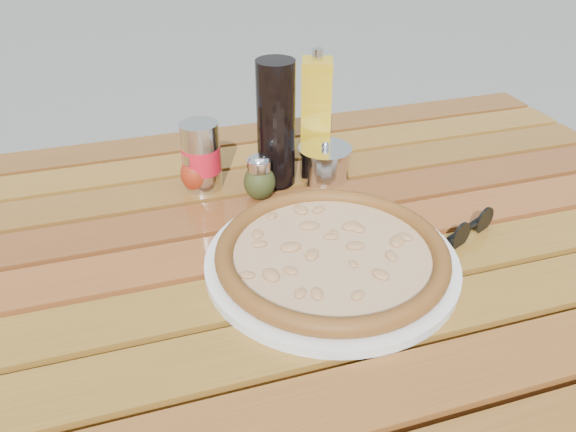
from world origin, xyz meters
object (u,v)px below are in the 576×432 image
object	(u,v)px
pizza	(332,253)
dark_bottle	(276,124)
sunglasses	(471,228)
plate	(331,262)
soda_can	(201,156)
parmesan_tin	(325,162)
pepper_shaker	(196,170)
olive_oil_cruet	(316,110)
oregano_shaker	(259,178)
table	(292,278)

from	to	relation	value
pizza	dark_bottle	bearing A→B (deg)	91.00
sunglasses	pizza	bearing A→B (deg)	156.62
plate	soda_can	world-z (taller)	soda_can
plate	parmesan_tin	size ratio (longest dim) A/B	2.99
plate	sunglasses	world-z (taller)	sunglasses
sunglasses	pepper_shaker	bearing A→B (deg)	119.67
pizza	parmesan_tin	world-z (taller)	parmesan_tin
dark_bottle	soda_can	size ratio (longest dim) A/B	1.83
pizza	soda_can	size ratio (longest dim) A/B	2.89
plate	dark_bottle	bearing A→B (deg)	91.00
pepper_shaker	parmesan_tin	size ratio (longest dim) A/B	0.68
plate	olive_oil_cruet	xyz separation A→B (m)	(0.09, 0.34, 0.09)
pepper_shaker	dark_bottle	xyz separation A→B (m)	(0.14, -0.01, 0.07)
pizza	oregano_shaker	distance (m)	0.22
plate	oregano_shaker	bearing A→B (deg)	102.71
table	oregano_shaker	xyz separation A→B (m)	(-0.01, 0.14, 0.11)
dark_bottle	table	bearing A→B (deg)	-99.12
pepper_shaker	olive_oil_cruet	xyz separation A→B (m)	(0.24, 0.06, 0.06)
plate	table	bearing A→B (deg)	113.26
oregano_shaker	pizza	bearing A→B (deg)	-77.29
pepper_shaker	oregano_shaker	size ratio (longest dim) A/B	1.00
soda_can	sunglasses	size ratio (longest dim) A/B	1.13
parmesan_tin	pizza	bearing A→B (deg)	-108.13
oregano_shaker	parmesan_tin	distance (m)	0.14
soda_can	parmesan_tin	xyz separation A→B (m)	(0.22, -0.03, -0.03)
pizza	pepper_shaker	size ratio (longest dim) A/B	4.23
soda_can	sunglasses	xyz separation A→B (m)	(0.36, -0.28, -0.04)
pizza	oregano_shaker	size ratio (longest dim) A/B	4.23
olive_oil_cruet	oregano_shaker	bearing A→B (deg)	-139.75
pepper_shaker	oregano_shaker	xyz separation A→B (m)	(0.10, -0.06, 0.00)
dark_bottle	olive_oil_cruet	distance (m)	0.12
table	olive_oil_cruet	world-z (taller)	olive_oil_cruet
pepper_shaker	soda_can	world-z (taller)	soda_can
plate	pepper_shaker	world-z (taller)	pepper_shaker
dark_bottle	olive_oil_cruet	xyz separation A→B (m)	(0.10, 0.07, -0.01)
pizza	olive_oil_cruet	world-z (taller)	olive_oil_cruet
pepper_shaker	soda_can	xyz separation A→B (m)	(0.01, 0.01, 0.02)
table	pizza	bearing A→B (deg)	-66.74
dark_bottle	sunglasses	bearing A→B (deg)	-47.80
pepper_shaker	plate	bearing A→B (deg)	-62.03
sunglasses	olive_oil_cruet	bearing A→B (deg)	87.64
pepper_shaker	oregano_shaker	bearing A→B (deg)	-31.68
table	soda_can	world-z (taller)	soda_can
pepper_shaker	dark_bottle	bearing A→B (deg)	-5.19
pizza	pepper_shaker	distance (m)	0.31
plate	parmesan_tin	distance (m)	0.26
olive_oil_cruet	soda_can	bearing A→B (deg)	-166.77
oregano_shaker	sunglasses	size ratio (longest dim) A/B	0.77
parmesan_tin	dark_bottle	bearing A→B (deg)	172.14
pizza	soda_can	bearing A→B (deg)	115.30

